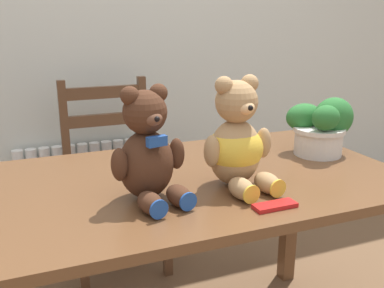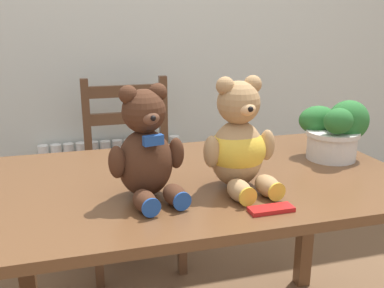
{
  "view_description": "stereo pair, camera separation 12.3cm",
  "coord_description": "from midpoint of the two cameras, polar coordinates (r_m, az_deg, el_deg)",
  "views": [
    {
      "loc": [
        -0.5,
        -0.81,
        1.22
      ],
      "look_at": [
        -0.06,
        0.29,
        0.88
      ],
      "focal_mm": 40.0,
      "sensor_mm": 36.0,
      "label": 1
    },
    {
      "loc": [
        -0.38,
        -0.85,
        1.22
      ],
      "look_at": [
        -0.06,
        0.29,
        0.88
      ],
      "focal_mm": 40.0,
      "sensor_mm": 36.0,
      "label": 2
    }
  ],
  "objects": [
    {
      "name": "teddy_bear_left",
      "position": [
        1.18,
        -8.85,
        -1.06
      ],
      "size": [
        0.23,
        0.24,
        0.32
      ],
      "rotation": [
        0.0,
        0.0,
        3.34
      ],
      "color": "#472819",
      "rests_on": "dining_table"
    },
    {
      "name": "potted_plant",
      "position": [
        1.64,
        14.82,
        2.24
      ],
      "size": [
        0.23,
        0.21,
        0.21
      ],
      "color": "beige",
      "rests_on": "dining_table"
    },
    {
      "name": "wooden_chair_behind",
      "position": [
        2.21,
        -12.09,
        -4.11
      ],
      "size": [
        0.44,
        0.43,
        0.94
      ],
      "rotation": [
        0.0,
        0.0,
        3.14
      ],
      "color": "brown",
      "rests_on": "ground_plane"
    },
    {
      "name": "radiator",
      "position": [
        2.56,
        -14.57,
        -6.63
      ],
      "size": [
        0.81,
        0.1,
        0.56
      ],
      "color": "white",
      "rests_on": "ground_plane"
    },
    {
      "name": "teddy_bear_right",
      "position": [
        1.27,
        3.25,
        0.11
      ],
      "size": [
        0.23,
        0.25,
        0.33
      ],
      "rotation": [
        0.0,
        0.0,
        3.25
      ],
      "color": "tan",
      "rests_on": "dining_table"
    },
    {
      "name": "chocolate_bar",
      "position": [
        1.17,
        8.05,
        -8.21
      ],
      "size": [
        0.12,
        0.05,
        0.01
      ],
      "primitive_type": "cube",
      "rotation": [
        0.0,
        0.0,
        0.01
      ],
      "color": "red",
      "rests_on": "dining_table"
    },
    {
      "name": "wall_back",
      "position": [
        2.47,
        -11.94,
        17.75
      ],
      "size": [
        8.0,
        0.04,
        2.6
      ],
      "primitive_type": "cube",
      "color": "silver",
      "rests_on": "ground_plane"
    },
    {
      "name": "dining_table",
      "position": [
        1.43,
        -1.65,
        -8.29
      ],
      "size": [
        1.32,
        0.79,
        0.74
      ],
      "color": "brown",
      "rests_on": "ground_plane"
    }
  ]
}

